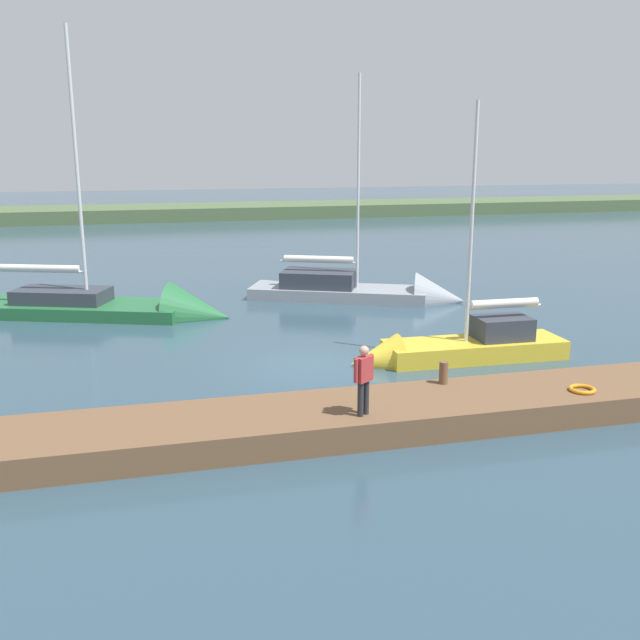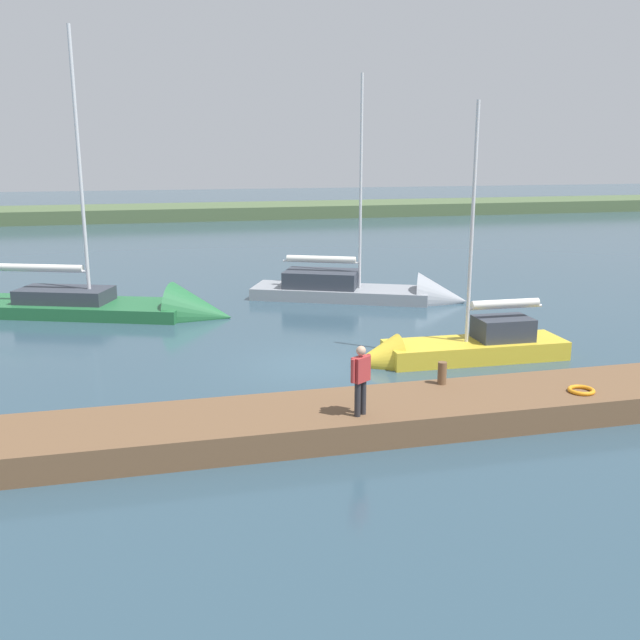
% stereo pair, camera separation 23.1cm
% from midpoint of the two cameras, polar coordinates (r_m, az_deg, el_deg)
% --- Properties ---
extents(ground_plane, '(200.00, 200.00, 0.00)m').
position_cam_midpoint_polar(ground_plane, '(21.82, -0.38, -3.73)').
color(ground_plane, '#2D4756').
extents(far_shoreline, '(180.00, 8.00, 2.40)m').
position_cam_midpoint_polar(far_shoreline, '(70.31, -9.89, 8.13)').
color(far_shoreline, '#4C603D').
rests_on(far_shoreline, ground_plane).
extents(dock_pier, '(24.23, 2.57, 0.65)m').
position_cam_midpoint_polar(dock_pier, '(16.95, 3.76, -7.80)').
color(dock_pier, brown).
rests_on(dock_pier, ground_plane).
extents(mooring_post_near, '(0.23, 0.23, 0.58)m').
position_cam_midpoint_polar(mooring_post_near, '(18.35, 10.20, -4.24)').
color(mooring_post_near, brown).
rests_on(mooring_post_near, dock_pier).
extents(life_ring_buoy, '(0.66, 0.66, 0.10)m').
position_cam_midpoint_polar(life_ring_buoy, '(18.75, 20.70, -5.33)').
color(life_ring_buoy, orange).
rests_on(life_ring_buoy, dock_pier).
extents(sailboat_near_dock, '(9.58, 6.05, 10.67)m').
position_cam_midpoint_polar(sailboat_near_dock, '(31.35, 4.64, 2.07)').
color(sailboat_near_dock, gray).
rests_on(sailboat_near_dock, ground_plane).
extents(sailboat_mid_channel, '(10.98, 6.32, 12.32)m').
position_cam_midpoint_polar(sailboat_mid_channel, '(29.35, -15.10, 0.64)').
color(sailboat_mid_channel, '#236638').
rests_on(sailboat_mid_channel, ground_plane).
extents(sailboat_inner_slip, '(7.00, 1.86, 8.67)m').
position_cam_midpoint_polar(sailboat_inner_slip, '(22.71, 10.79, -2.69)').
color(sailboat_inner_slip, gold).
rests_on(sailboat_inner_slip, ground_plane).
extents(person_on_dock, '(0.54, 0.42, 1.63)m').
position_cam_midpoint_polar(person_on_dock, '(15.83, 3.73, -4.54)').
color(person_on_dock, '#28282D').
rests_on(person_on_dock, dock_pier).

